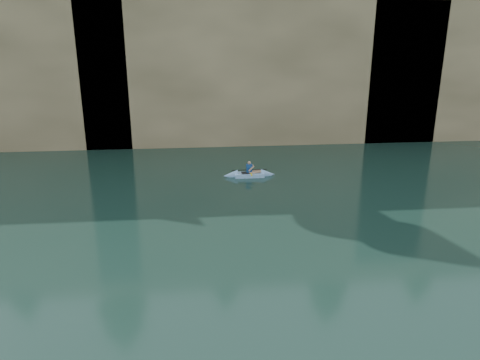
{
  "coord_description": "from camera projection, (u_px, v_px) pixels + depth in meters",
  "views": [
    {
      "loc": [
        -2.82,
        -9.48,
        7.85
      ],
      "look_at": [
        -1.38,
        5.1,
        3.0
      ],
      "focal_mm": 35.0,
      "sensor_mm": 36.0,
      "label": 1
    }
  ],
  "objects": [
    {
      "name": "ground",
      "position": [
        315.0,
        356.0,
        11.68
      ],
      "size": [
        160.0,
        160.0,
        0.0
      ],
      "primitive_type": "plane",
      "color": "black",
      "rests_on": "ground"
    },
    {
      "name": "cliff",
      "position": [
        227.0,
        49.0,
        38.14
      ],
      "size": [
        70.0,
        16.0,
        12.0
      ],
      "primitive_type": "cube",
      "color": "tan",
      "rests_on": "ground"
    },
    {
      "name": "cliff_slab_center",
      "position": [
        265.0,
        59.0,
        31.43
      ],
      "size": [
        24.0,
        2.4,
        11.4
      ],
      "primitive_type": "cube",
      "color": "tan",
      "rests_on": "ground"
    },
    {
      "name": "sea_cave_center",
      "position": [
        177.0,
        123.0,
        31.55
      ],
      "size": [
        3.5,
        1.0,
        3.2
      ],
      "primitive_type": "cube",
      "color": "black",
      "rests_on": "ground"
    },
    {
      "name": "sea_cave_east",
      "position": [
        378.0,
        110.0,
        32.65
      ],
      "size": [
        5.0,
        1.0,
        4.5
      ],
      "primitive_type": "cube",
      "color": "black",
      "rests_on": "ground"
    },
    {
      "name": "kayaker_ltblue_mid",
      "position": [
        249.0,
        174.0,
        25.53
      ],
      "size": [
        2.84,
        2.15,
        1.08
      ],
      "rotation": [
        0.0,
        0.0,
        0.01
      ],
      "color": "#98C9FF",
      "rests_on": "ground"
    }
  ]
}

